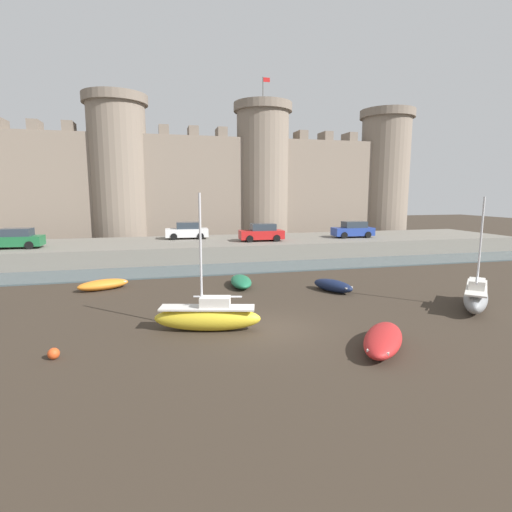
{
  "coord_description": "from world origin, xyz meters",
  "views": [
    {
      "loc": [
        -4.74,
        -16.11,
        5.88
      ],
      "look_at": [
        0.59,
        4.79,
        2.5
      ],
      "focal_mm": 28.0,
      "sensor_mm": 36.0,
      "label": 1
    }
  ],
  "objects_px": {
    "sailboat_near_channel_left": "(208,316)",
    "rowboat_midflat_centre": "(103,284)",
    "car_quay_centre_east": "(16,239)",
    "car_quay_west": "(353,230)",
    "rowboat_midflat_left": "(241,281)",
    "car_quay_centre_west": "(187,231)",
    "rowboat_foreground_centre": "(383,339)",
    "sailboat_midflat_right": "(476,296)",
    "car_quay_east": "(262,233)",
    "rowboat_foreground_left": "(333,285)",
    "mooring_buoy_off_centre": "(54,354)"
  },
  "relations": [
    {
      "from": "car_quay_east",
      "to": "car_quay_west",
      "type": "xyz_separation_m",
      "value": [
        9.78,
        0.72,
        0.0
      ]
    },
    {
      "from": "rowboat_foreground_left",
      "to": "rowboat_midflat_centre",
      "type": "xyz_separation_m",
      "value": [
        -13.56,
        3.93,
        -0.04
      ]
    },
    {
      "from": "rowboat_midflat_left",
      "to": "rowboat_midflat_centre",
      "type": "relative_size",
      "value": 1.04
    },
    {
      "from": "rowboat_midflat_left",
      "to": "mooring_buoy_off_centre",
      "type": "distance_m",
      "value": 12.97
    },
    {
      "from": "rowboat_midflat_left",
      "to": "car_quay_centre_west",
      "type": "relative_size",
      "value": 0.81
    },
    {
      "from": "rowboat_midflat_left",
      "to": "car_quay_east",
      "type": "xyz_separation_m",
      "value": [
        4.49,
        11.52,
        1.92
      ]
    },
    {
      "from": "rowboat_midflat_left",
      "to": "rowboat_foreground_left",
      "type": "bearing_deg",
      "value": -27.38
    },
    {
      "from": "car_quay_centre_east",
      "to": "car_quay_west",
      "type": "distance_m",
      "value": 30.45
    },
    {
      "from": "rowboat_midflat_centre",
      "to": "car_quay_west",
      "type": "height_order",
      "value": "car_quay_west"
    },
    {
      "from": "sailboat_near_channel_left",
      "to": "car_quay_east",
      "type": "bearing_deg",
      "value": 68.4
    },
    {
      "from": "car_quay_west",
      "to": "mooring_buoy_off_centre",
      "type": "bearing_deg",
      "value": -136.95
    },
    {
      "from": "rowboat_foreground_left",
      "to": "car_quay_west",
      "type": "bearing_deg",
      "value": 58.45
    },
    {
      "from": "sailboat_near_channel_left",
      "to": "car_quay_centre_east",
      "type": "xyz_separation_m",
      "value": [
        -13.03,
        19.3,
        1.63
      ]
    },
    {
      "from": "rowboat_foreground_centre",
      "to": "car_quay_west",
      "type": "height_order",
      "value": "car_quay_west"
    },
    {
      "from": "sailboat_near_channel_left",
      "to": "mooring_buoy_off_centre",
      "type": "distance_m",
      "value": 6.03
    },
    {
      "from": "car_quay_centre_west",
      "to": "sailboat_midflat_right",
      "type": "bearing_deg",
      "value": -61.13
    },
    {
      "from": "car_quay_centre_east",
      "to": "car_quay_centre_west",
      "type": "bearing_deg",
      "value": 14.3
    },
    {
      "from": "sailboat_midflat_right",
      "to": "car_quay_east",
      "type": "distance_m",
      "value": 20.45
    },
    {
      "from": "rowboat_foreground_left",
      "to": "car_quay_east",
      "type": "relative_size",
      "value": 0.72
    },
    {
      "from": "rowboat_foreground_centre",
      "to": "car_quay_east",
      "type": "xyz_separation_m",
      "value": [
        1.45,
        23.05,
        1.86
      ]
    },
    {
      "from": "sailboat_midflat_right",
      "to": "car_quay_centre_east",
      "type": "xyz_separation_m",
      "value": [
        -26.76,
        19.49,
        1.58
      ]
    },
    {
      "from": "sailboat_midflat_right",
      "to": "car_quay_centre_west",
      "type": "distance_m",
      "value": 26.39
    },
    {
      "from": "rowboat_midflat_left",
      "to": "sailboat_midflat_right",
      "type": "height_order",
      "value": "sailboat_midflat_right"
    },
    {
      "from": "mooring_buoy_off_centre",
      "to": "car_quay_centre_west",
      "type": "xyz_separation_m",
      "value": [
        6.78,
        24.55,
        2.05
      ]
    },
    {
      "from": "mooring_buoy_off_centre",
      "to": "car_quay_east",
      "type": "xyz_separation_m",
      "value": [
        13.4,
        20.94,
        2.05
      ]
    },
    {
      "from": "rowboat_midflat_centre",
      "to": "mooring_buoy_off_centre",
      "type": "xyz_separation_m",
      "value": [
        -0.48,
        -10.69,
        -0.13
      ]
    },
    {
      "from": "rowboat_midflat_left",
      "to": "mooring_buoy_off_centre",
      "type": "height_order",
      "value": "rowboat_midflat_left"
    },
    {
      "from": "car_quay_west",
      "to": "car_quay_centre_east",
      "type": "bearing_deg",
      "value": -178.72
    },
    {
      "from": "sailboat_near_channel_left",
      "to": "rowboat_midflat_centre",
      "type": "relative_size",
      "value": 1.82
    },
    {
      "from": "car_quay_centre_east",
      "to": "rowboat_foreground_centre",
      "type": "bearing_deg",
      "value": -50.22
    },
    {
      "from": "rowboat_midflat_left",
      "to": "rowboat_foreground_centre",
      "type": "distance_m",
      "value": 11.92
    },
    {
      "from": "rowboat_foreground_centre",
      "to": "car_quay_centre_east",
      "type": "relative_size",
      "value": 0.91
    },
    {
      "from": "rowboat_midflat_centre",
      "to": "rowboat_foreground_left",
      "type": "bearing_deg",
      "value": -16.15
    },
    {
      "from": "car_quay_west",
      "to": "sailboat_near_channel_left",
      "type": "bearing_deg",
      "value": -131.06
    },
    {
      "from": "sailboat_midflat_right",
      "to": "car_quay_east",
      "type": "xyz_separation_m",
      "value": [
        -6.1,
        19.45,
        1.58
      ]
    },
    {
      "from": "rowboat_midflat_centre",
      "to": "car_quay_centre_east",
      "type": "distance_m",
      "value": 13.01
    },
    {
      "from": "rowboat_foreground_left",
      "to": "car_quay_east",
      "type": "bearing_deg",
      "value": 92.57
    },
    {
      "from": "sailboat_near_channel_left",
      "to": "rowboat_foreground_centre",
      "type": "bearing_deg",
      "value": -31.47
    },
    {
      "from": "sailboat_midflat_right",
      "to": "car_quay_west",
      "type": "distance_m",
      "value": 20.56
    },
    {
      "from": "rowboat_midflat_left",
      "to": "car_quay_centre_east",
      "type": "distance_m",
      "value": 19.97
    },
    {
      "from": "sailboat_midflat_right",
      "to": "car_quay_centre_west",
      "type": "height_order",
      "value": "sailboat_midflat_right"
    },
    {
      "from": "rowboat_midflat_centre",
      "to": "car_quay_centre_west",
      "type": "relative_size",
      "value": 0.78
    },
    {
      "from": "rowboat_foreground_centre",
      "to": "mooring_buoy_off_centre",
      "type": "distance_m",
      "value": 12.14
    },
    {
      "from": "rowboat_foreground_centre",
      "to": "mooring_buoy_off_centre",
      "type": "relative_size",
      "value": 9.18
    },
    {
      "from": "rowboat_midflat_centre",
      "to": "rowboat_midflat_left",
      "type": "bearing_deg",
      "value": -8.57
    },
    {
      "from": "sailboat_near_channel_left",
      "to": "car_quay_east",
      "type": "distance_m",
      "value": 20.78
    },
    {
      "from": "rowboat_midflat_left",
      "to": "sailboat_midflat_right",
      "type": "xyz_separation_m",
      "value": [
        10.59,
        -7.93,
        0.34
      ]
    },
    {
      "from": "sailboat_near_channel_left",
      "to": "car_quay_centre_east",
      "type": "bearing_deg",
      "value": 124.03
    },
    {
      "from": "rowboat_foreground_centre",
      "to": "car_quay_centre_east",
      "type": "xyz_separation_m",
      "value": [
        -19.21,
        23.08,
        1.86
      ]
    },
    {
      "from": "rowboat_midflat_centre",
      "to": "car_quay_centre_west",
      "type": "bearing_deg",
      "value": 65.55
    }
  ]
}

